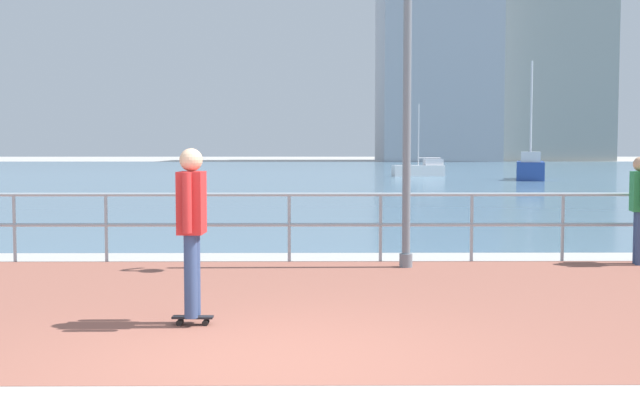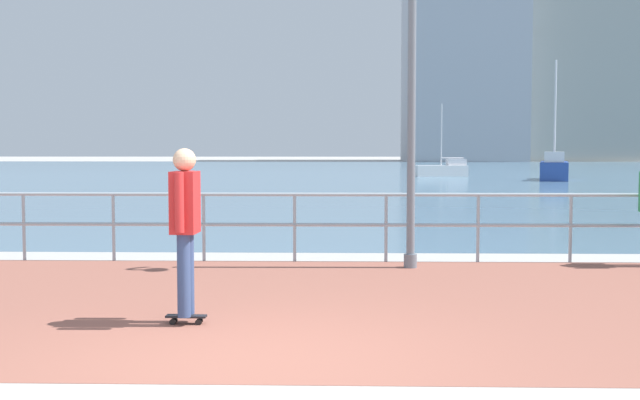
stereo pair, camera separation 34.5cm
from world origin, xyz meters
name	(u,v)px [view 2 (the right image)]	position (x,y,z in m)	size (l,w,h in m)	color
ground	(330,178)	(0.00, 40.00, 0.00)	(220.00, 220.00, 0.00)	#ADAAA5
brick_paving	(278,301)	(0.00, 2.61, 0.00)	(28.00, 6.38, 0.01)	#935647
harbor_water	(332,172)	(0.00, 50.80, 0.00)	(180.00, 88.00, 0.00)	slate
waterfront_railing	(295,214)	(0.00, 5.80, 0.73)	(25.25, 0.06, 1.06)	#9EADB7
lamppost	(402,73)	(1.58, 5.12, 2.81)	(0.75, 0.55, 5.08)	slate
skateboarder	(185,219)	(-0.81, 1.42, 1.05)	(0.40, 0.55, 1.74)	black
sailboat_gray	(443,169)	(6.90, 42.41, 0.42)	(3.25, 1.39, 4.42)	white
sailboat_yellow	(554,169)	(12.22, 37.05, 0.62)	(2.55, 4.82, 6.48)	#284799
tower_glass	(462,16)	(16.47, 99.68, 18.99)	(14.76, 15.75, 39.64)	#A3A8B2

